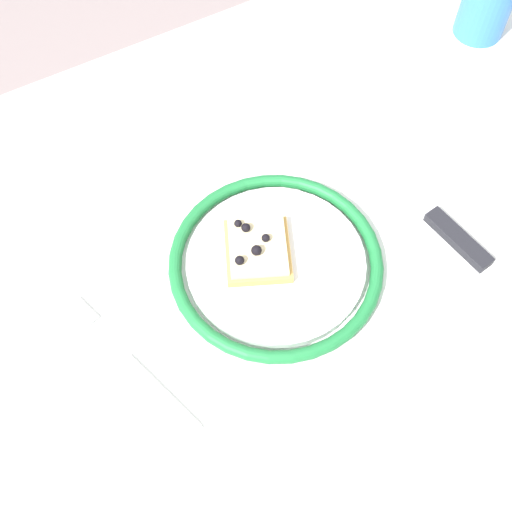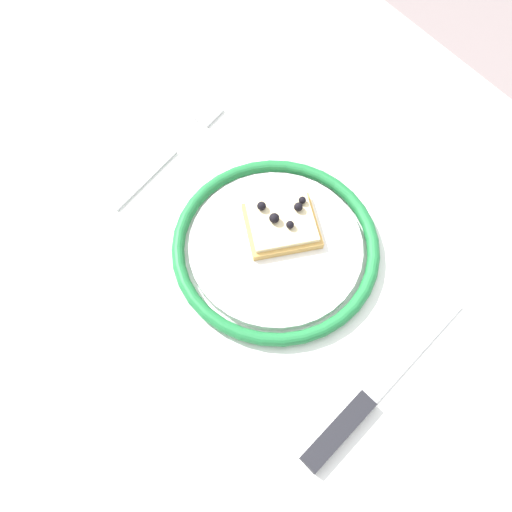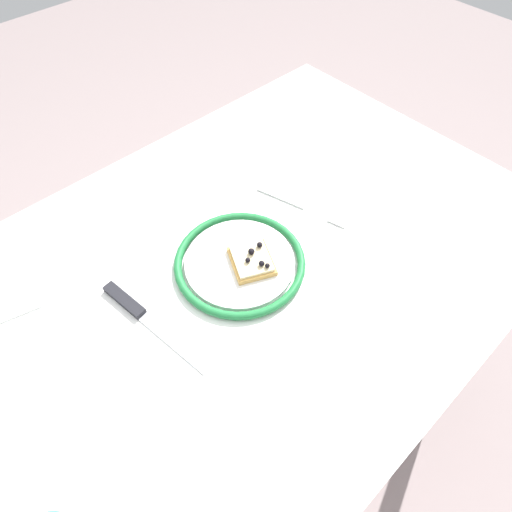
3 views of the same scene
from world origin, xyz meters
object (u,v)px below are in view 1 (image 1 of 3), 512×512
Objects in this scene: pizza_slice_near at (257,249)px; fork at (130,362)px; dining_table at (251,312)px; plate at (276,263)px; cup at (486,7)px; knife at (437,220)px.

pizza_slice_near is 0.52× the size of fork.
plate is (0.03, -0.00, 0.09)m from dining_table.
pizza_slice_near is at bearing 44.37° from dining_table.
plate is 1.21× the size of fork.
plate is at bearing 7.30° from fork.
fork is at bearing -161.22° from cup.
knife is (0.22, -0.04, 0.09)m from dining_table.
plate is 2.81× the size of cup.
pizza_slice_near is 1.22× the size of cup.
knife is at bearing -11.95° from plate.
cup reaches higher than pizza_slice_near.
fork is (-0.18, -0.04, -0.02)m from pizza_slice_near.
dining_table is 5.76× the size of fork.
plate is 0.48m from cup.
fork reaches higher than dining_table.
knife is (0.19, -0.04, -0.00)m from plate.
cup is at bearing 23.35° from plate.
dining_table is at bearing 178.60° from plate.
plate is at bearing 168.05° from knife.
cup is (0.24, 0.23, 0.04)m from knife.
knife is at bearing -16.30° from pizza_slice_near.
plate is at bearing -55.74° from pizza_slice_near.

